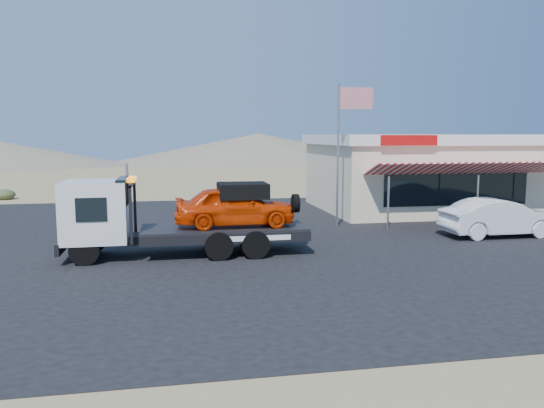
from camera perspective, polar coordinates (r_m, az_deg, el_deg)
The scene contains 7 objects.
ground at distance 17.53m, azimuth -3.33°, elevation -5.39°, with size 120.00×120.00×0.00m, color #998357.
asphalt_lot at distance 20.75m, azimuth 1.10°, elevation -3.35°, with size 32.00×24.00×0.02m, color black.
tow_truck at distance 17.32m, azimuth -9.85°, elevation -1.00°, with size 7.64×2.27×2.55m.
white_sedan at distance 22.11m, azimuth 23.26°, elevation -1.35°, with size 1.54×4.41×1.45m, color silver.
jerky_store at distance 28.92m, azimuth 15.37°, elevation 3.38°, with size 10.40×9.97×3.90m.
flagpole at distance 22.60m, azimuth 7.70°, elevation 7.04°, with size 1.55×0.10×6.00m.
distant_hills at distance 72.53m, azimuth -16.74°, elevation 5.48°, with size 126.00×48.00×4.20m.
Camera 1 is at (-2.15, -16.96, 3.86)m, focal length 35.00 mm.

